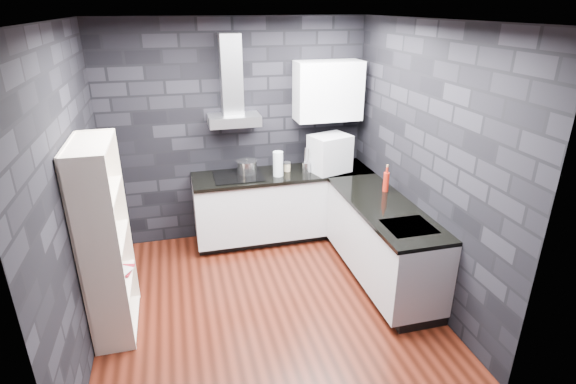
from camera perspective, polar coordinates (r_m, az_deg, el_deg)
name	(u,v)px	position (r m, az deg, el deg)	size (l,w,h in m)	color
ground	(266,302)	(4.74, -2.82, -13.72)	(3.20, 3.20, 0.00)	#48180E
ceiling	(259,20)	(3.81, -3.65, 20.97)	(3.20, 3.20, 0.00)	white
wall_back	(237,133)	(5.61, -6.52, 7.47)	(3.20, 0.05, 2.70)	black
wall_front	(318,275)	(2.68, 3.88, -10.52)	(3.20, 0.05, 2.70)	black
wall_left	(70,196)	(4.12, -25.93, -0.51)	(0.05, 3.20, 2.70)	black
wall_right	(424,164)	(4.66, 16.84, 3.41)	(0.05, 3.20, 2.70)	black
toekick_back	(282,232)	(5.92, -0.74, -5.12)	(2.18, 0.50, 0.10)	black
toekick_right	(382,274)	(5.17, 11.87, -10.16)	(0.50, 1.78, 0.10)	black
counter_back_cab	(283,204)	(5.69, -0.67, -1.47)	(2.20, 0.60, 0.76)	silver
counter_right_cab	(382,240)	(4.93, 11.85, -6.04)	(0.60, 1.80, 0.76)	silver
counter_back_top	(283,174)	(5.53, -0.66, 2.27)	(2.20, 0.62, 0.04)	black
counter_right_top	(384,207)	(4.75, 12.12, -1.82)	(0.62, 1.80, 0.04)	black
counter_corner_top	(343,169)	(5.77, 7.06, 2.98)	(0.62, 0.62, 0.04)	black
hood_body	(234,120)	(5.37, -6.85, 9.06)	(0.60, 0.34, 0.12)	#BBBBC0
hood_chimney	(231,75)	(5.34, -7.22, 14.56)	(0.24, 0.20, 0.90)	#BBBBC0
upper_cabinet	(328,91)	(5.57, 5.11, 12.68)	(0.80, 0.35, 0.70)	white
cooktop	(238,176)	(5.43, -6.33, 2.04)	(0.58, 0.50, 0.01)	black
sink_rim	(409,227)	(4.36, 15.10, -4.27)	(0.44, 0.40, 0.01)	#BBBBC0
pot	(247,167)	(5.48, -5.24, 3.13)	(0.24, 0.24, 0.14)	#B9B9BD
glass_vase	(278,164)	(5.38, -1.27, 3.59)	(0.12, 0.12, 0.30)	white
storage_jar	(287,167)	(5.56, -0.11, 3.16)	(0.08, 0.08, 0.10)	#C2B289
utensil_crock	(306,168)	(5.51, 2.31, 3.10)	(0.10, 0.10, 0.13)	#B9B9BD
appliance_garage	(330,153)	(5.54, 5.32, 4.89)	(0.46, 0.36, 0.46)	silver
red_bottle	(386,182)	(5.05, 12.34, 1.25)	(0.06, 0.06, 0.22)	#A21E10
bookshelf	(105,241)	(4.27, -22.20, -5.77)	(0.34, 0.80, 1.80)	white
fruit_bowl	(103,243)	(4.15, -22.44, -6.03)	(0.22, 0.22, 0.06)	white
book_red	(113,262)	(4.59, -21.31, -8.27)	(0.16, 0.02, 0.22)	maroon
book_second	(111,262)	(4.55, -21.52, -8.25)	(0.16, 0.02, 0.22)	#B2B2B2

